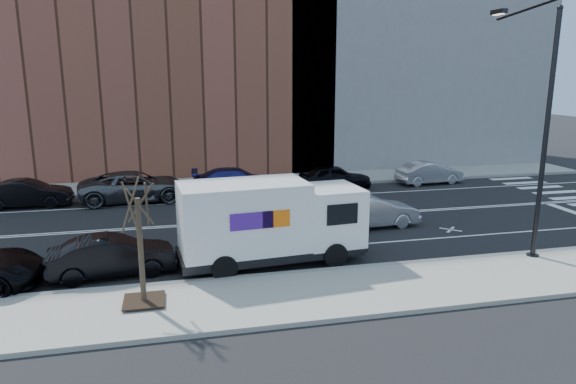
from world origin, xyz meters
name	(u,v)px	position (x,y,z in m)	size (l,w,h in m)	color
ground	(302,218)	(0.00, 0.00, 0.00)	(120.00, 120.00, 0.00)	black
sidewalk_near	(371,289)	(0.00, -8.80, 0.07)	(44.00, 3.60, 0.15)	gray
sidewalk_far	(268,181)	(0.00, 8.80, 0.07)	(44.00, 3.60, 0.15)	gray
curb_near	(352,269)	(0.00, -7.00, 0.08)	(44.00, 0.25, 0.17)	gray
curb_far	(274,187)	(0.00, 7.00, 0.08)	(44.00, 0.25, 0.17)	gray
road_markings	(302,218)	(0.00, 0.00, 0.00)	(40.00, 8.60, 0.01)	white
bldg_brick	(135,12)	(-8.00, 15.60, 11.00)	(26.00, 10.00, 22.00)	brown
streetlight	(538,122)	(7.00, -6.91, 5.08)	(0.44, 4.02, 9.34)	black
street_tree	(141,261)	(-7.00, -8.40, 1.45)	(1.20, 1.20, 3.75)	black
fedex_van	(270,221)	(-2.64, -5.60, 1.61)	(6.91, 2.90, 3.08)	black
far_parked_b	(27,194)	(-13.44, 5.32, 0.72)	(1.52, 4.35, 1.43)	black
far_parked_c	(136,186)	(-8.00, 5.38, 0.82)	(2.72, 5.90, 1.64)	#4A4C52
far_parked_d	(237,181)	(-2.40, 6.03, 0.74)	(2.08, 5.12, 1.49)	navy
far_parked_e	(335,177)	(3.50, 5.80, 0.74)	(1.76, 4.37, 1.49)	black
far_parked_f	(430,173)	(9.88, 6.04, 0.70)	(1.48, 4.24, 1.40)	#B4B4B9
driving_sedan	(370,211)	(2.64, -2.06, 0.72)	(1.53, 4.40, 1.45)	#B1B1B6
near_parked_rear_a	(113,256)	(-8.13, -5.55, 0.70)	(1.48, 4.23, 1.39)	black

